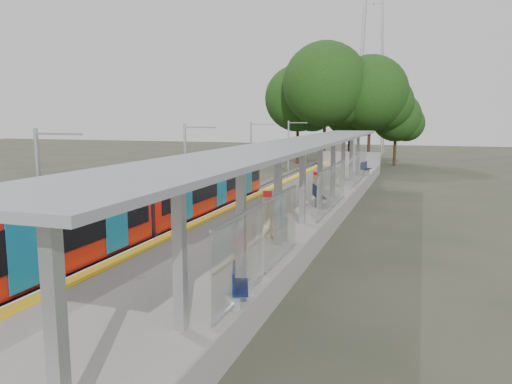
% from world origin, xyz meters
% --- Properties ---
extents(trackbed, '(3.00, 70.00, 0.24)m').
position_xyz_m(trackbed, '(-4.50, 20.00, 0.12)').
color(trackbed, '#59544C').
rests_on(trackbed, ground).
extents(platform, '(6.00, 50.00, 1.00)m').
position_xyz_m(platform, '(0.00, 20.00, 0.50)').
color(platform, gray).
rests_on(platform, ground).
extents(tactile_strip, '(0.60, 50.00, 0.02)m').
position_xyz_m(tactile_strip, '(-2.55, 20.00, 1.01)').
color(tactile_strip, yellow).
rests_on(tactile_strip, platform).
extents(end_fence, '(6.00, 0.10, 1.20)m').
position_xyz_m(end_fence, '(0.00, 44.95, 1.60)').
color(end_fence, '#9EA0A5').
rests_on(end_fence, platform).
extents(train, '(2.74, 27.60, 3.62)m').
position_xyz_m(train, '(-4.50, 9.88, 2.05)').
color(train, black).
rests_on(train, ground).
extents(canopy, '(3.27, 38.00, 3.66)m').
position_xyz_m(canopy, '(1.61, 16.19, 4.20)').
color(canopy, '#9EA0A5').
rests_on(canopy, platform).
extents(pylon, '(8.00, 4.00, 38.00)m').
position_xyz_m(pylon, '(-1.00, 73.00, 19.00)').
color(pylon, '#9EA0A5').
rests_on(pylon, ground).
extents(tree_cluster, '(18.72, 15.88, 14.24)m').
position_xyz_m(tree_cluster, '(-2.52, 51.82, 8.29)').
color(tree_cluster, '#382316').
rests_on(tree_cluster, ground).
extents(catenary_masts, '(2.08, 48.16, 5.40)m').
position_xyz_m(catenary_masts, '(-6.22, 19.00, 2.91)').
color(catenary_masts, '#9EA0A5').
rests_on(catenary_masts, ground).
extents(bench_near, '(0.86, 1.40, 0.92)m').
position_xyz_m(bench_near, '(2.62, 4.00, 1.48)').
color(bench_near, '#0D1944').
rests_on(bench_near, platform).
extents(bench_mid, '(1.08, 1.64, 1.08)m').
position_xyz_m(bench_mid, '(1.70, 19.01, 1.57)').
color(bench_mid, '#0D1944').
rests_on(bench_mid, platform).
extents(bench_far, '(0.80, 1.64, 1.08)m').
position_xyz_m(bench_far, '(2.56, 34.57, 1.57)').
color(bench_far, '#0D1944').
rests_on(bench_far, platform).
extents(info_pillar_near, '(0.42, 0.42, 1.85)m').
position_xyz_m(info_pillar_near, '(1.20, 11.26, 1.80)').
color(info_pillar_near, beige).
rests_on(info_pillar_near, platform).
extents(info_pillar_far, '(0.36, 0.36, 1.60)m').
position_xyz_m(info_pillar_far, '(1.14, 21.18, 1.69)').
color(info_pillar_far, beige).
rests_on(info_pillar_far, platform).
extents(litter_bin, '(0.54, 0.54, 0.98)m').
position_xyz_m(litter_bin, '(1.96, 10.63, 1.49)').
color(litter_bin, '#9EA0A5').
rests_on(litter_bin, platform).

